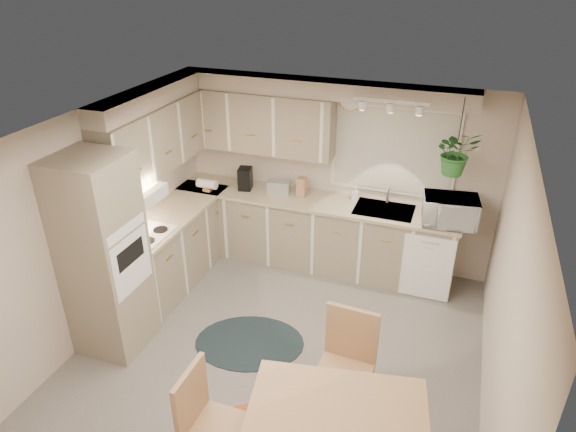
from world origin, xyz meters
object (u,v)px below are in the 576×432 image
object	(u,v)px
chair_back	(343,372)
chair_left	(218,427)
pet_bed	(247,431)
microwave	(450,208)
braided_rug	(250,342)

from	to	relation	value
chair_back	chair_left	bearing A→B (deg)	51.27
pet_bed	microwave	xyz separation A→B (m)	(1.34, 2.73, 1.09)
chair_left	microwave	xyz separation A→B (m)	(1.41, 3.10, 0.65)
microwave	chair_back	bearing A→B (deg)	-113.97
chair_back	pet_bed	bearing A→B (deg)	37.68
chair_left	chair_back	xyz separation A→B (m)	(0.76, 0.85, 0.03)
chair_back	pet_bed	world-z (taller)	chair_back
chair_back	braided_rug	xyz separation A→B (m)	(-1.15, 0.61, -0.52)
chair_back	microwave	distance (m)	2.43
chair_back	pet_bed	xyz separation A→B (m)	(-0.70, -0.48, -0.46)
chair_left	pet_bed	bearing A→B (deg)	170.75
braided_rug	microwave	world-z (taller)	microwave
pet_bed	microwave	world-z (taller)	microwave
chair_back	pet_bed	size ratio (longest dim) A/B	2.10
chair_back	braided_rug	size ratio (longest dim) A/B	0.89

